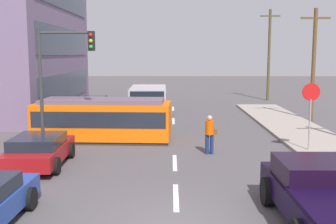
# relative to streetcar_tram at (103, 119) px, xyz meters

# --- Properties ---
(ground_plane) EXTENTS (120.00, 120.00, 0.00)m
(ground_plane) POSITION_rel_streetcar_tram_xyz_m (3.49, -0.29, -1.07)
(ground_plane) COLOR #4F4A4D
(lane_stripe_1) EXTENTS (0.16, 2.40, 0.01)m
(lane_stripe_1) POSITION_rel_streetcar_tram_xyz_m (3.49, -8.29, -1.06)
(lane_stripe_1) COLOR silver
(lane_stripe_1) RESTS_ON ground
(lane_stripe_2) EXTENTS (0.16, 2.40, 0.01)m
(lane_stripe_2) POSITION_rel_streetcar_tram_xyz_m (3.49, -4.29, -1.06)
(lane_stripe_2) COLOR silver
(lane_stripe_2) RESTS_ON ground
(lane_stripe_3) EXTENTS (0.16, 2.40, 0.01)m
(lane_stripe_3) POSITION_rel_streetcar_tram_xyz_m (3.49, 6.00, -1.06)
(lane_stripe_3) COLOR silver
(lane_stripe_3) RESTS_ON ground
(lane_stripe_4) EXTENTS (0.16, 2.40, 0.01)m
(lane_stripe_4) POSITION_rel_streetcar_tram_xyz_m (3.49, 12.00, -1.06)
(lane_stripe_4) COLOR silver
(lane_stripe_4) RESTS_ON ground
(streetcar_tram) EXTENTS (6.68, 2.81, 2.06)m
(streetcar_tram) POSITION_rel_streetcar_tram_xyz_m (0.00, 0.00, 0.00)
(streetcar_tram) COLOR #F4610A
(streetcar_tram) RESTS_ON ground
(city_bus) EXTENTS (2.64, 5.32, 1.88)m
(city_bus) POSITION_rel_streetcar_tram_xyz_m (1.70, 9.66, 0.00)
(city_bus) COLOR #AFA6AB
(city_bus) RESTS_ON ground
(pedestrian_crossing) EXTENTS (0.51, 0.36, 1.67)m
(pedestrian_crossing) POSITION_rel_streetcar_tram_xyz_m (4.99, -2.83, -0.12)
(pedestrian_crossing) COLOR navy
(pedestrian_crossing) RESTS_ON ground
(pickup_truck_parked) EXTENTS (2.29, 5.00, 1.55)m
(pickup_truck_parked) POSITION_rel_streetcar_tram_xyz_m (7.07, -10.37, -0.27)
(pickup_truck_parked) COLOR black
(pickup_truck_parked) RESTS_ON ground
(parked_sedan_mid) EXTENTS (2.14, 4.08, 1.19)m
(parked_sedan_mid) POSITION_rel_streetcar_tram_xyz_m (-1.68, -4.82, -0.44)
(parked_sedan_mid) COLOR maroon
(parked_sedan_mid) RESTS_ON ground
(parked_sedan_far) EXTENTS (2.10, 4.40, 1.19)m
(parked_sedan_far) POSITION_rel_streetcar_tram_xyz_m (-1.92, 3.96, -0.44)
(parked_sedan_far) COLOR #295A34
(parked_sedan_far) RESTS_ON ground
(parked_sedan_furthest) EXTENTS (2.06, 4.14, 1.19)m
(parked_sedan_furthest) POSITION_rel_streetcar_tram_xyz_m (-2.29, 9.89, -0.44)
(parked_sedan_furthest) COLOR silver
(parked_sedan_furthest) RESTS_ON ground
(stop_sign) EXTENTS (0.76, 0.07, 2.88)m
(stop_sign) POSITION_rel_streetcar_tram_xyz_m (9.30, -2.58, 1.13)
(stop_sign) COLOR gray
(stop_sign) RESTS_ON sidewalk_curb_right
(traffic_light_mast) EXTENTS (2.46, 0.33, 5.34)m
(traffic_light_mast) POSITION_rel_streetcar_tram_xyz_m (-1.41, -2.22, 2.63)
(traffic_light_mast) COLOR #333333
(traffic_light_mast) RESTS_ON ground
(utility_pole_mid) EXTENTS (1.80, 0.24, 7.03)m
(utility_pole_mid) POSITION_rel_streetcar_tram_xyz_m (12.24, 6.03, 2.62)
(utility_pole_mid) COLOR brown
(utility_pole_mid) RESTS_ON ground
(utility_pole_far) EXTENTS (1.80, 0.24, 8.20)m
(utility_pole_far) POSITION_rel_streetcar_tram_xyz_m (12.23, 18.05, 3.21)
(utility_pole_far) COLOR #4B4429
(utility_pole_far) RESTS_ON ground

